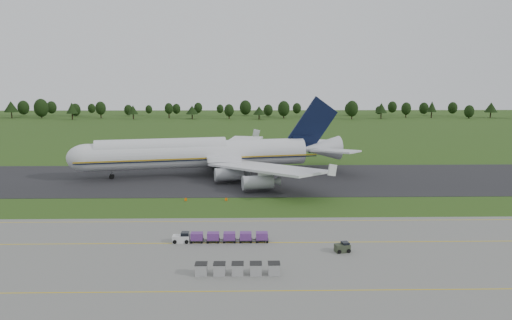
{
  "coord_description": "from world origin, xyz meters",
  "views": [
    {
      "loc": [
        3.56,
        -97.35,
        25.8
      ],
      "look_at": [
        5.52,
        2.0,
        9.3
      ],
      "focal_mm": 35.0,
      "sensor_mm": 36.0,
      "label": 1
    }
  ],
  "objects_px": {
    "utility_cart": "(342,248)",
    "uld_row": "(238,269)",
    "baggage_train": "(219,237)",
    "edge_markers": "(206,200)",
    "aircraft": "(204,153)"
  },
  "relations": [
    {
      "from": "baggage_train",
      "to": "utility_cart",
      "type": "bearing_deg",
      "value": -14.79
    },
    {
      "from": "aircraft",
      "to": "baggage_train",
      "type": "height_order",
      "value": "aircraft"
    },
    {
      "from": "aircraft",
      "to": "edge_markers",
      "type": "relative_size",
      "value": 8.19
    },
    {
      "from": "utility_cart",
      "to": "edge_markers",
      "type": "distance_m",
      "value": 39.23
    },
    {
      "from": "baggage_train",
      "to": "utility_cart",
      "type": "height_order",
      "value": "baggage_train"
    },
    {
      "from": "baggage_train",
      "to": "edge_markers",
      "type": "relative_size",
      "value": 1.67
    },
    {
      "from": "aircraft",
      "to": "edge_markers",
      "type": "xyz_separation_m",
      "value": [
        2.55,
        -28.22,
        -5.64
      ]
    },
    {
      "from": "uld_row",
      "to": "edge_markers",
      "type": "distance_m",
      "value": 40.91
    },
    {
      "from": "aircraft",
      "to": "edge_markers",
      "type": "distance_m",
      "value": 28.89
    },
    {
      "from": "baggage_train",
      "to": "uld_row",
      "type": "distance_m",
      "value": 13.62
    },
    {
      "from": "utility_cart",
      "to": "uld_row",
      "type": "bearing_deg",
      "value": -151.66
    },
    {
      "from": "baggage_train",
      "to": "uld_row",
      "type": "height_order",
      "value": "uld_row"
    },
    {
      "from": "uld_row",
      "to": "aircraft",
      "type": "bearing_deg",
      "value": 98.24
    },
    {
      "from": "baggage_train",
      "to": "utility_cart",
      "type": "relative_size",
      "value": 6.33
    },
    {
      "from": "utility_cart",
      "to": "uld_row",
      "type": "xyz_separation_m",
      "value": [
        -15.48,
        -8.35,
        0.22
      ]
    }
  ]
}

